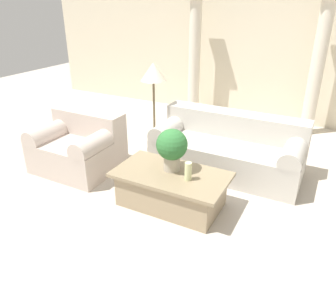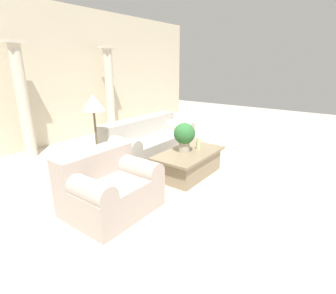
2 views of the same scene
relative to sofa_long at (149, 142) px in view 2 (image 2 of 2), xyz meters
name	(u,v)px [view 2 (image 2 of 2)]	position (x,y,z in m)	size (l,w,h in m)	color
ground_plane	(171,168)	(-0.24, -0.74, -0.33)	(16.00, 16.00, 0.00)	#BCB2A3
wall_back	(62,76)	(-0.24, 2.50, 1.27)	(10.00, 0.06, 3.20)	beige
sofa_long	(149,142)	(0.00, 0.00, 0.00)	(2.04, 0.92, 0.79)	#B7B2A8
loveseat	(108,186)	(-1.91, -0.93, 0.02)	(1.11, 0.92, 0.79)	#BFAFA2
coffee_table	(189,163)	(-0.30, -1.17, -0.11)	(1.32, 0.73, 0.43)	#998466
potted_plant	(184,135)	(-0.34, -1.09, 0.39)	(0.36, 0.36, 0.50)	#B2A893
pillar_candle	(198,143)	(-0.07, -1.22, 0.20)	(0.08, 0.08, 0.21)	beige
floor_lamp	(93,107)	(-1.25, 0.08, 0.87)	(0.39, 0.39, 1.41)	brown
column_left	(23,100)	(-1.44, 2.04, 0.85)	(0.32, 0.32, 2.30)	beige
column_right	(110,91)	(0.83, 2.04, 0.85)	(0.32, 0.32, 2.30)	beige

